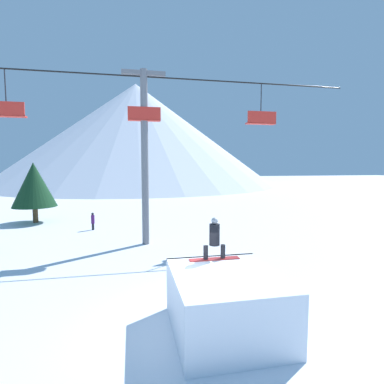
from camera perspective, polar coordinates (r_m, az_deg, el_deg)
The scene contains 7 objects.
ground_plane at distance 9.13m, azimuth -1.67°, elevation -24.64°, with size 220.00×220.00×0.00m, color white.
mountain_ridge at distance 72.67m, azimuth -10.58°, elevation 10.65°, with size 63.05×63.05×23.31m.
snow_ramp at distance 8.71m, azimuth 6.48°, elevation -20.19°, with size 2.86×3.25×1.63m.
snowboarder at distance 9.34m, azimuth 4.30°, elevation -8.95°, with size 1.58×0.32×1.32m.
chairlift at distance 17.22m, azimuth -9.03°, elevation 9.90°, with size 24.55×0.44×9.80m.
pine_tree_far at distance 26.58m, azimuth -27.88°, elevation 1.23°, with size 3.31×3.31×4.77m.
distant_skier at distance 22.21m, azimuth -18.37°, elevation -5.17°, with size 0.24×0.24×1.23m.
Camera 1 is at (-1.35, -7.81, 4.53)m, focal length 28.00 mm.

